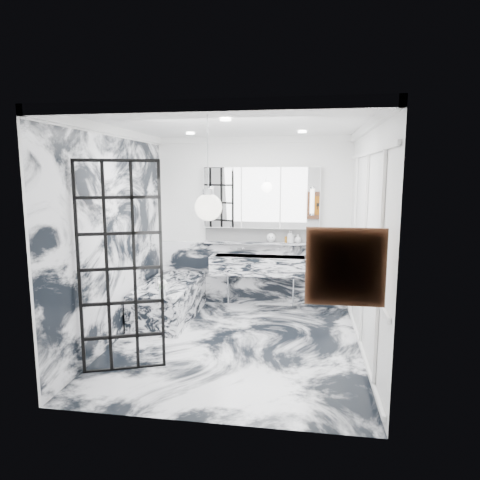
% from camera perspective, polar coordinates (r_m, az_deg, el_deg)
% --- Properties ---
extents(floor, '(3.60, 3.60, 0.00)m').
position_cam_1_polar(floor, '(5.76, -0.65, -13.72)').
color(floor, white).
rests_on(floor, ground).
extents(ceiling, '(3.60, 3.60, 0.00)m').
position_cam_1_polar(ceiling, '(5.35, -0.70, 15.19)').
color(ceiling, white).
rests_on(ceiling, wall_back).
extents(wall_back, '(3.60, 0.00, 3.60)m').
position_cam_1_polar(wall_back, '(7.14, 1.69, 2.34)').
color(wall_back, white).
rests_on(wall_back, floor).
extents(wall_front, '(3.60, 0.00, 3.60)m').
position_cam_1_polar(wall_front, '(3.64, -5.32, -4.03)').
color(wall_front, white).
rests_on(wall_front, floor).
extents(wall_left, '(0.00, 3.60, 3.60)m').
position_cam_1_polar(wall_left, '(5.85, -16.32, 0.54)').
color(wall_left, white).
rests_on(wall_left, floor).
extents(wall_right, '(0.00, 3.60, 3.60)m').
position_cam_1_polar(wall_right, '(5.36, 16.47, -0.21)').
color(wall_right, white).
rests_on(wall_right, floor).
extents(marble_clad_back, '(3.18, 0.05, 1.05)m').
position_cam_1_polar(marble_clad_back, '(7.27, 1.64, -4.55)').
color(marble_clad_back, white).
rests_on(marble_clad_back, floor).
extents(marble_clad_left, '(0.02, 3.56, 2.68)m').
position_cam_1_polar(marble_clad_left, '(5.86, -16.16, -0.04)').
color(marble_clad_left, white).
rests_on(marble_clad_left, floor).
extents(panel_molding, '(0.03, 3.40, 2.30)m').
position_cam_1_polar(panel_molding, '(5.37, 16.21, -1.26)').
color(panel_molding, white).
rests_on(panel_molding, floor).
extents(soap_bottle_a, '(0.08, 0.08, 0.20)m').
position_cam_1_polar(soap_bottle_a, '(7.03, 6.61, 0.45)').
color(soap_bottle_a, '#8C5919').
rests_on(soap_bottle_a, ledge).
extents(soap_bottle_b, '(0.11, 0.11, 0.19)m').
position_cam_1_polar(soap_bottle_b, '(7.03, 6.84, 0.42)').
color(soap_bottle_b, '#4C4C51').
rests_on(soap_bottle_b, ledge).
extents(soap_bottle_c, '(0.13, 0.13, 0.14)m').
position_cam_1_polar(soap_bottle_c, '(7.03, 7.73, 0.18)').
color(soap_bottle_c, silver).
rests_on(soap_bottle_c, ledge).
extents(face_pot, '(0.15, 0.15, 0.15)m').
position_cam_1_polar(face_pot, '(7.05, 4.18, 0.31)').
color(face_pot, white).
rests_on(face_pot, ledge).
extents(amber_bottle, '(0.04, 0.04, 0.10)m').
position_cam_1_polar(amber_bottle, '(7.04, 6.12, 0.07)').
color(amber_bottle, '#8C5919').
rests_on(amber_bottle, ledge).
extents(flower_vase, '(0.09, 0.09, 0.12)m').
position_cam_1_polar(flower_vase, '(5.89, -10.33, -7.05)').
color(flower_vase, silver).
rests_on(flower_vase, bathtub).
extents(crittall_door, '(0.84, 0.35, 2.35)m').
position_cam_1_polar(crittall_door, '(4.90, -15.60, -3.69)').
color(crittall_door, black).
rests_on(crittall_door, floor).
extents(artwork, '(0.54, 0.05, 0.54)m').
position_cam_1_polar(artwork, '(3.58, 13.85, -3.50)').
color(artwork, '#BD6813').
rests_on(artwork, wall_front).
extents(pendant_light, '(0.25, 0.25, 0.25)m').
position_cam_1_polar(pendant_light, '(4.00, -4.24, 4.37)').
color(pendant_light, white).
rests_on(pendant_light, ceiling).
extents(trough_sink, '(1.60, 0.45, 0.30)m').
position_cam_1_polar(trough_sink, '(7.00, 2.64, -3.37)').
color(trough_sink, silver).
rests_on(trough_sink, wall_back).
extents(ledge, '(1.90, 0.14, 0.04)m').
position_cam_1_polar(ledge, '(7.09, 2.80, -0.40)').
color(ledge, silver).
rests_on(ledge, wall_back).
extents(subway_tile, '(1.90, 0.03, 0.23)m').
position_cam_1_polar(subway_tile, '(7.13, 2.86, 0.75)').
color(subway_tile, white).
rests_on(subway_tile, wall_back).
extents(mirror_cabinet, '(1.90, 0.16, 1.00)m').
position_cam_1_polar(mirror_cabinet, '(7.02, 2.85, 5.66)').
color(mirror_cabinet, white).
rests_on(mirror_cabinet, wall_back).
extents(sconce_left, '(0.07, 0.07, 0.40)m').
position_cam_1_polar(sconce_left, '(7.06, -3.90, 5.34)').
color(sconce_left, white).
rests_on(sconce_left, mirror_cabinet).
extents(sconce_right, '(0.07, 0.07, 0.40)m').
position_cam_1_polar(sconce_right, '(6.89, 9.60, 5.15)').
color(sconce_right, white).
rests_on(sconce_right, mirror_cabinet).
extents(bathtub, '(0.75, 1.65, 0.55)m').
position_cam_1_polar(bathtub, '(6.75, -9.36, -7.91)').
color(bathtub, silver).
rests_on(bathtub, floor).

